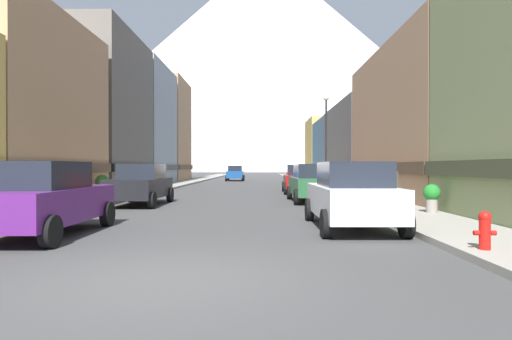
{
  "coord_description": "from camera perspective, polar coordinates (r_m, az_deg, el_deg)",
  "views": [
    {
      "loc": [
        1.38,
        -6.32,
        1.66
      ],
      "look_at": [
        0.93,
        35.47,
        1.34
      ],
      "focal_mm": 30.61,
      "sensor_mm": 36.0,
      "label": 1
    }
  ],
  "objects": [
    {
      "name": "ground_plane",
      "position": [
        6.68,
        -11.65,
        -13.93
      ],
      "size": [
        400.0,
        400.0,
        0.0
      ],
      "primitive_type": "plane",
      "color": "#3D3D3D"
    },
    {
      "name": "sidewalk_left",
      "position": [
        42.05,
        -9.84,
        -1.72
      ],
      "size": [
        2.5,
        100.0,
        0.15
      ],
      "primitive_type": "cube",
      "color": "gray",
      "rests_on": "ground"
    },
    {
      "name": "sidewalk_right",
      "position": [
        41.64,
        7.34,
        -1.74
      ],
      "size": [
        2.5,
        100.0,
        0.15
      ],
      "primitive_type": "cube",
      "color": "gray",
      "rests_on": "ground"
    },
    {
      "name": "storefront_left_2",
      "position": [
        33.45,
        -21.28,
        6.76
      ],
      "size": [
        7.32,
        9.89,
        11.06
      ],
      "color": "#66605B",
      "rests_on": "ground"
    },
    {
      "name": "storefront_left_3",
      "position": [
        43.17,
        -16.16,
        5.4
      ],
      "size": [
        7.36,
        10.01,
        11.15
      ],
      "color": "#99A5B2",
      "rests_on": "ground"
    },
    {
      "name": "storefront_left_4",
      "position": [
        53.17,
        -13.95,
        4.81
      ],
      "size": [
        9.21,
        9.1,
        11.81
      ],
      "color": "tan",
      "rests_on": "ground"
    },
    {
      "name": "storefront_right_1",
      "position": [
        25.02,
        25.35,
        5.19
      ],
      "size": [
        8.91,
        13.28,
        7.78
      ],
      "color": "tan",
      "rests_on": "ground"
    },
    {
      "name": "storefront_right_2",
      "position": [
        37.58,
        16.63,
        2.84
      ],
      "size": [
        8.77,
        13.13,
        6.74
      ],
      "color": "#66605B",
      "rests_on": "ground"
    },
    {
      "name": "storefront_right_3",
      "position": [
        48.22,
        11.98,
        2.27
      ],
      "size": [
        7.04,
        9.17,
        6.66
      ],
      "color": "slate",
      "rests_on": "ground"
    },
    {
      "name": "storefront_right_4",
      "position": [
        57.14,
        10.05,
        2.52
      ],
      "size": [
        6.77,
        8.36,
        7.77
      ],
      "color": "#D8B259",
      "rests_on": "ground"
    },
    {
      "name": "car_left_0",
      "position": [
        11.59,
        -25.96,
        -3.35
      ],
      "size": [
        2.07,
        4.41,
        1.78
      ],
      "color": "#591E72",
      "rests_on": "ground"
    },
    {
      "name": "car_left_1",
      "position": [
        19.49,
        -14.79,
        -1.8
      ],
      "size": [
        2.09,
        4.41,
        1.78
      ],
      "color": "black",
      "rests_on": "ground"
    },
    {
      "name": "car_right_0",
      "position": [
        11.92,
        12.36,
        -3.21
      ],
      "size": [
        2.09,
        4.41,
        1.78
      ],
      "color": "silver",
      "rests_on": "ground"
    },
    {
      "name": "car_right_1",
      "position": [
        20.56,
        7.39,
        -1.67
      ],
      "size": [
        2.17,
        4.45,
        1.78
      ],
      "color": "#265933",
      "rests_on": "ground"
    },
    {
      "name": "car_right_2",
      "position": [
        27.39,
        5.69,
        -1.15
      ],
      "size": [
        2.12,
        4.43,
        1.78
      ],
      "color": "#9E1111",
      "rests_on": "ground"
    },
    {
      "name": "car_driving_0",
      "position": [
        51.11,
        -2.72,
        -0.41
      ],
      "size": [
        2.06,
        4.4,
        1.78
      ],
      "color": "#19478C",
      "rests_on": "ground"
    },
    {
      "name": "fire_hydrant_near",
      "position": [
        9.0,
        27.72,
        -6.83
      ],
      "size": [
        0.4,
        0.22,
        0.7
      ],
      "color": "red",
      "rests_on": "sidewalk_right"
    },
    {
      "name": "potted_plant_0",
      "position": [
        15.46,
        21.97,
        -3.17
      ],
      "size": [
        0.55,
        0.55,
        0.93
      ],
      "color": "gray",
      "rests_on": "sidewalk_right"
    },
    {
      "name": "potted_plant_1",
      "position": [
        24.42,
        -19.46,
        -1.6
      ],
      "size": [
        0.73,
        0.73,
        1.09
      ],
      "color": "gray",
      "rests_on": "sidewalk_left"
    },
    {
      "name": "pedestrian_0",
      "position": [
        29.78,
        10.04,
        -1.05
      ],
      "size": [
        0.36,
        0.36,
        1.6
      ],
      "color": "maroon",
      "rests_on": "sidewalk_right"
    },
    {
      "name": "pedestrian_1",
      "position": [
        32.0,
        -13.17,
        -1.01
      ],
      "size": [
        0.36,
        0.36,
        1.54
      ],
      "color": "navy",
      "rests_on": "sidewalk_left"
    },
    {
      "name": "pedestrian_2",
      "position": [
        16.81,
        17.48,
        -2.31
      ],
      "size": [
        0.36,
        0.36,
        1.55
      ],
      "color": "brown",
      "rests_on": "sidewalk_right"
    },
    {
      "name": "streetlamp_right",
      "position": [
        26.9,
        9.15,
        5.4
      ],
      "size": [
        0.36,
        0.36,
        5.86
      ],
      "color": "black",
      "rests_on": "sidewalk_right"
    },
    {
      "name": "mountain_backdrop",
      "position": [
        274.06,
        1.3,
        14.07
      ],
      "size": [
        269.78,
        269.78,
        132.46
      ],
      "primitive_type": "cone",
      "color": "silver",
      "rests_on": "ground"
    }
  ]
}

